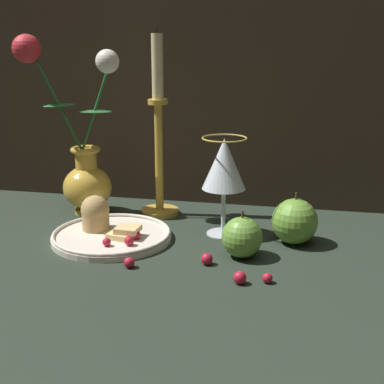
% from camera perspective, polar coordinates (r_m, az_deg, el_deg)
% --- Properties ---
extents(ground_plane, '(2.40, 2.40, 0.00)m').
position_cam_1_polar(ground_plane, '(0.96, -4.59, -5.39)').
color(ground_plane, '#232D23').
rests_on(ground_plane, ground).
extents(vase, '(0.22, 0.10, 0.36)m').
position_cam_1_polar(vase, '(1.11, -11.76, 3.53)').
color(vase, gold).
rests_on(vase, ground_plane).
extents(plate_with_pastries, '(0.22, 0.22, 0.07)m').
position_cam_1_polar(plate_with_pastries, '(0.98, -8.95, -4.06)').
color(plate_with_pastries, silver).
rests_on(plate_with_pastries, ground_plane).
extents(wine_glass, '(0.08, 0.08, 0.18)m').
position_cam_1_polar(wine_glass, '(0.96, 3.44, 2.68)').
color(wine_glass, silver).
rests_on(wine_glass, ground_plane).
extents(candlestick, '(0.08, 0.08, 0.37)m').
position_cam_1_polar(candlestick, '(1.08, -3.57, 5.26)').
color(candlestick, gold).
rests_on(candlestick, ground_plane).
extents(apple_beside_vase, '(0.08, 0.08, 0.09)m').
position_cam_1_polar(apple_beside_vase, '(0.96, 10.90, -3.09)').
color(apple_beside_vase, '#669938').
rests_on(apple_beside_vase, ground_plane).
extents(apple_near_glass, '(0.07, 0.07, 0.08)m').
position_cam_1_polar(apple_near_glass, '(0.89, 5.34, -4.83)').
color(apple_near_glass, '#669938').
rests_on(apple_near_glass, ground_plane).
extents(berry_near_plate, '(0.02, 0.02, 0.02)m').
position_cam_1_polar(berry_near_plate, '(0.81, 8.04, -9.08)').
color(berry_near_plate, '#AD192D').
rests_on(berry_near_plate, ground_plane).
extents(berry_front_center, '(0.02, 0.02, 0.02)m').
position_cam_1_polar(berry_front_center, '(0.86, -6.69, -7.49)').
color(berry_front_center, '#AD192D').
rests_on(berry_front_center, ground_plane).
extents(berry_by_glass_stem, '(0.02, 0.02, 0.02)m').
position_cam_1_polar(berry_by_glass_stem, '(0.80, 5.11, -9.09)').
color(berry_by_glass_stem, '#AD192D').
rests_on(berry_by_glass_stem, ground_plane).
extents(berry_under_candlestick, '(0.02, 0.02, 0.02)m').
position_cam_1_polar(berry_under_candlestick, '(0.86, 1.59, -7.15)').
color(berry_under_candlestick, '#AD192D').
rests_on(berry_under_candlestick, ground_plane).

